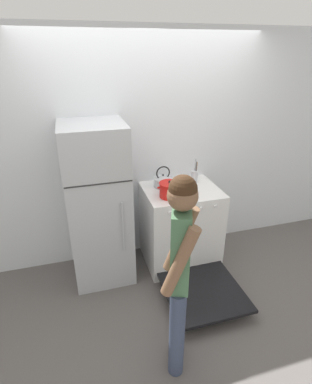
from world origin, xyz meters
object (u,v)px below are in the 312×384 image
Objects in this scene: utensil_jar at (194,176)px; dutch_oven_pot at (170,190)px; refrigerator at (99,206)px; stove_range at (181,228)px; person at (179,270)px; tea_kettle at (163,181)px.

dutch_oven_pot is at bearing -144.94° from utensil_jar.
dutch_oven_pot is (0.72, -0.16, 0.16)m from refrigerator.
utensil_jar is (1.11, 0.12, 0.16)m from refrigerator.
stove_range is at bearing -3.91° from refrigerator.
person is at bearing -71.80° from refrigerator.
tea_kettle reaches higher than dutch_oven_pot.
utensil_jar reaches higher than tea_kettle.
person is (0.42, -1.27, 0.08)m from refrigerator.
stove_range is at bearing 27.17° from dutch_oven_pot.
dutch_oven_pot is at bearing -12.25° from refrigerator.
tea_kettle is (0.01, 0.27, -0.01)m from dutch_oven_pot.
refrigerator is 6.02× the size of utensil_jar.
refrigerator is 1.04× the size of person.
dutch_oven_pot is at bearing -93.06° from tea_kettle.
dutch_oven_pot is at bearing -152.83° from stove_range.
dutch_oven_pot is at bearing 6.12° from person.
utensil_jar is at bearing 0.95° from tea_kettle.
refrigerator is 6.50× the size of dutch_oven_pot.
refrigerator reaches higher than utensil_jar.
utensil_jar reaches higher than stove_range.
dutch_oven_pot is 0.27m from tea_kettle.
utensil_jar is 1.56m from person.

